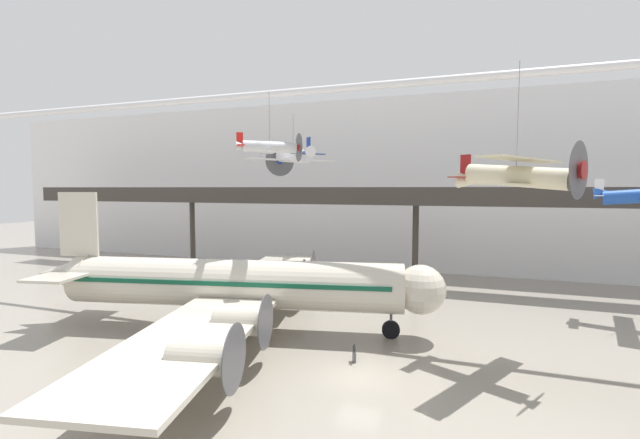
{
  "coord_description": "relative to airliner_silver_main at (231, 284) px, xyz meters",
  "views": [
    {
      "loc": [
        5.96,
        -23.55,
        10.96
      ],
      "look_at": [
        -5.4,
        8.39,
        8.45
      ],
      "focal_mm": 24.0,
      "sensor_mm": 36.0,
      "label": 1
    }
  ],
  "objects": [
    {
      "name": "suspended_plane_silver_racer",
      "position": [
        1.74,
        3.27,
        10.6
      ],
      "size": [
        5.44,
        5.85,
        5.51
      ],
      "rotation": [
        0.0,
        0.0,
        0.64
      ],
      "color": "silver"
    },
    {
      "name": "ceiling_truss_beam",
      "position": [
        11.18,
        5.37,
        15.29
      ],
      "size": [
        120.0,
        0.6,
        0.6
      ],
      "color": "silver"
    },
    {
      "name": "suspended_plane_white_twin",
      "position": [
        -0.42,
        13.13,
        10.6
      ],
      "size": [
        8.1,
        8.21,
        6.35
      ],
      "rotation": [
        0.0,
        0.0,
        2.41
      ],
      "color": "silver"
    },
    {
      "name": "hangar_back_wall",
      "position": [
        11.18,
        29.77,
        7.8
      ],
      "size": [
        140.0,
        3.0,
        22.84
      ],
      "color": "white",
      "rests_on": "ground"
    },
    {
      "name": "mezzanine_walkway",
      "position": [
        11.18,
        20.35,
        5.72
      ],
      "size": [
        110.0,
        3.2,
        11.05
      ],
      "color": "#38332D",
      "rests_on": "ground"
    },
    {
      "name": "info_sign_pedestal",
      "position": [
        10.4,
        -2.61,
        -3.17
      ],
      "size": [
        0.39,
        0.71,
        1.24
      ],
      "rotation": [
        0.0,
        0.0,
        0.47
      ],
      "color": "#4C4C51",
      "rests_on": "ground"
    },
    {
      "name": "suspended_plane_cream_biplane",
      "position": [
        19.67,
        0.62,
        8.08
      ],
      "size": [
        7.81,
        8.82,
        8.25
      ],
      "rotation": [
        0.0,
        0.0,
        5.81
      ],
      "color": "beige"
    },
    {
      "name": "ground_plane",
      "position": [
        11.18,
        -4.46,
        -3.63
      ],
      "size": [
        260.0,
        260.0,
        0.0
      ],
      "primitive_type": "plane",
      "color": "gray"
    },
    {
      "name": "airliner_silver_main",
      "position": [
        0.0,
        0.0,
        0.0
      ],
      "size": [
        32.08,
        36.93,
        10.63
      ],
      "rotation": [
        0.0,
        0.0,
        0.2
      ],
      "color": "beige",
      "rests_on": "ground"
    }
  ]
}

